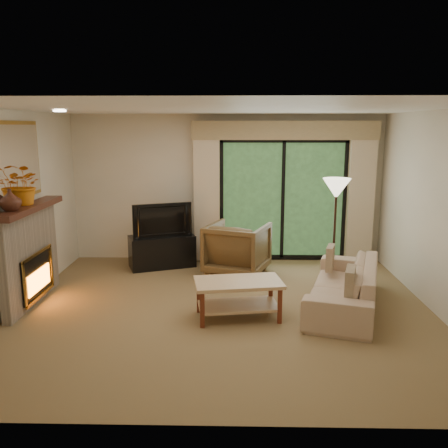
{
  "coord_description": "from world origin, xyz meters",
  "views": [
    {
      "loc": [
        0.14,
        -5.94,
        2.39
      ],
      "look_at": [
        0.0,
        0.3,
        1.1
      ],
      "focal_mm": 38.0,
      "sensor_mm": 36.0,
      "label": 1
    }
  ],
  "objects_px": {
    "media_console": "(162,251)",
    "coffee_table": "(238,299)",
    "sofa": "(344,285)",
    "armchair": "(237,249)"
  },
  "relations": [
    {
      "from": "media_console",
      "to": "coffee_table",
      "type": "distance_m",
      "value": 2.57
    },
    {
      "from": "media_console",
      "to": "coffee_table",
      "type": "xyz_separation_m",
      "value": [
        1.3,
        -2.21,
        -0.03
      ]
    },
    {
      "from": "sofa",
      "to": "media_console",
      "type": "bearing_deg",
      "value": -106.7
    },
    {
      "from": "sofa",
      "to": "coffee_table",
      "type": "distance_m",
      "value": 1.47
    },
    {
      "from": "media_console",
      "to": "coffee_table",
      "type": "height_order",
      "value": "media_console"
    },
    {
      "from": "coffee_table",
      "to": "armchair",
      "type": "bearing_deg",
      "value": 80.92
    },
    {
      "from": "armchair",
      "to": "media_console",
      "type": "bearing_deg",
      "value": 4.21
    },
    {
      "from": "media_console",
      "to": "armchair",
      "type": "distance_m",
      "value": 1.36
    },
    {
      "from": "media_console",
      "to": "coffee_table",
      "type": "bearing_deg",
      "value": -80.23
    },
    {
      "from": "media_console",
      "to": "armchair",
      "type": "relative_size",
      "value": 1.17
    }
  ]
}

